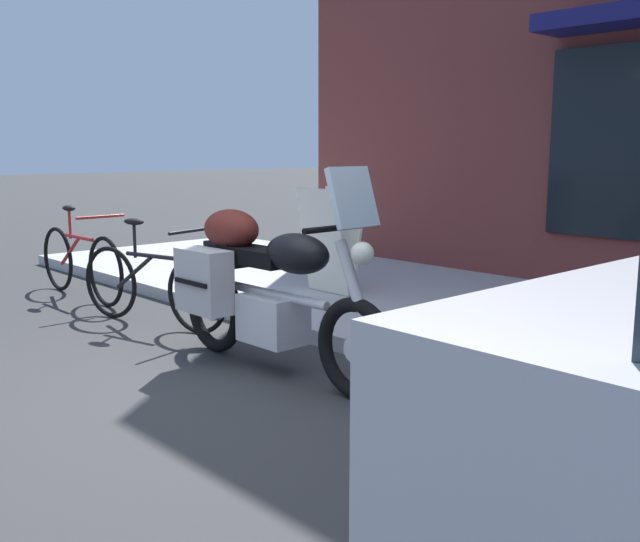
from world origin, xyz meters
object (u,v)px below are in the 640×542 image
touring_motorcycle (261,283)px  sandwich_board_sign (331,240)px  second_bicycle_by_cafe (80,262)px  parked_bicycle (151,284)px

touring_motorcycle → sandwich_board_sign: bearing=123.7°
touring_motorcycle → second_bicycle_by_cafe: 3.14m
touring_motorcycle → second_bicycle_by_cafe: size_ratio=1.18×
touring_motorcycle → second_bicycle_by_cafe: bearing=177.4°
second_bicycle_by_cafe → sandwich_board_sign: bearing=40.4°
touring_motorcycle → parked_bicycle: size_ratio=1.28×
touring_motorcycle → parked_bicycle: 1.64m
touring_motorcycle → parked_bicycle: (-1.62, 0.09, -0.24)m
sandwich_board_sign → second_bicycle_by_cafe: sandwich_board_sign is taller
touring_motorcycle → second_bicycle_by_cafe: touring_motorcycle is taller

